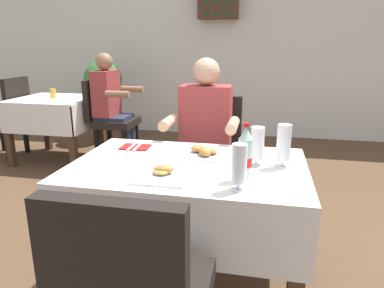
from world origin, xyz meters
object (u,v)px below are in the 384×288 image
beer_glass_left (283,146)px  napkin_cutlery_set (135,147)px  chair_far_diner_seat (211,154)px  potted_plant_corner (104,92)px  beer_glass_middle (257,146)px  main_dining_table (188,194)px  background_chair_left (7,112)px  background_table_tumbler (53,93)px  seated_diner_far (204,137)px  cola_bottle_primary (245,155)px  plate_near_camera (163,174)px  beer_glass_right (239,167)px  plate_far_diner (203,152)px  background_dining_table (56,114)px  background_chair_right (108,116)px  wall_bottle_rack (218,3)px  background_patron (112,103)px

beer_glass_left → napkin_cutlery_set: (-0.85, 0.18, -0.11)m
chair_far_diner_seat → potted_plant_corner: potted_plant_corner is taller
beer_glass_middle → potted_plant_corner: potted_plant_corner is taller
main_dining_table → background_chair_left: background_chair_left is taller
background_table_tumbler → potted_plant_corner: 0.97m
napkin_cutlery_set → background_table_tumbler: (-1.67, 1.76, 0.05)m
seated_diner_far → cola_bottle_primary: bearing=-68.7°
plate_near_camera → beer_glass_right: 0.38m
plate_far_diner → background_table_tumbler: background_table_tumbler is taller
potted_plant_corner → cola_bottle_primary: bearing=-55.0°
beer_glass_left → background_dining_table: 3.17m
beer_glass_middle → background_dining_table: (-2.37, 1.92, -0.29)m
cola_bottle_primary → napkin_cutlery_set: size_ratio=1.40×
main_dining_table → plate_far_diner: 0.25m
beer_glass_right → plate_far_diner: bearing=117.3°
cola_bottle_primary → background_chair_right: (-1.67, 2.13, -0.31)m
potted_plant_corner → beer_glass_left: bearing=-50.9°
chair_far_diner_seat → beer_glass_left: (0.48, -0.75, 0.30)m
background_chair_left → wall_bottle_rack: 3.11m
chair_far_diner_seat → potted_plant_corner: size_ratio=0.85×
chair_far_diner_seat → background_table_tumbler: chair_far_diner_seat is taller
plate_near_camera → background_table_tumbler: (-1.97, 2.19, 0.04)m
seated_diner_far → background_chair_right: (-1.33, 1.28, -0.16)m
plate_near_camera → background_chair_left: bearing=140.1°
plate_far_diner → napkin_cutlery_set: size_ratio=1.34×
napkin_cutlery_set → background_table_tumbler: 2.43m
chair_far_diner_seat → beer_glass_left: size_ratio=4.38×
main_dining_table → beer_glass_right: bearing=-45.9°
chair_far_diner_seat → background_dining_table: bearing=150.0°
main_dining_table → plate_far_diner: bearing=71.8°
main_dining_table → seated_diner_far: bearing=92.8°
napkin_cutlery_set → chair_far_diner_seat: bearing=56.7°
background_table_tumbler → background_dining_table: bearing=-33.4°
background_chair_left → background_table_tumbler: size_ratio=8.82×
cola_bottle_primary → beer_glass_right: bearing=-97.7°
background_table_tumbler → beer_glass_left: bearing=-37.4°
potted_plant_corner → napkin_cutlery_set: bearing=-61.1°
background_dining_table → background_table_tumbler: background_table_tumbler is taller
seated_diner_far → napkin_cutlery_set: seated_diner_far is taller
background_chair_right → chair_far_diner_seat: bearing=-40.6°
beer_glass_left → wall_bottle_rack: size_ratio=0.40×
chair_far_diner_seat → potted_plant_corner: bearing=131.2°
chair_far_diner_seat → background_chair_right: (-1.36, 1.17, 0.00)m
beer_glass_left → beer_glass_right: beer_glass_left is taller
beer_glass_left → beer_glass_middle: 0.13m
background_chair_left → background_chair_right: (1.32, 0.00, 0.00)m
chair_far_diner_seat → background_patron: background_patron is taller
beer_glass_right → background_chair_left: bearing=142.7°
background_patron → cola_bottle_primary: bearing=-52.9°
beer_glass_middle → background_chair_left: bearing=147.6°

